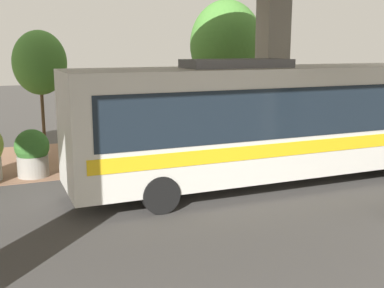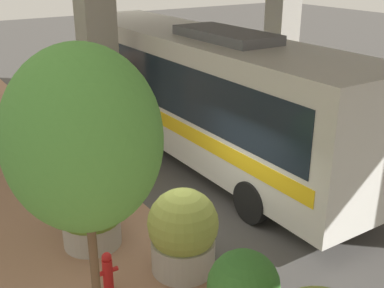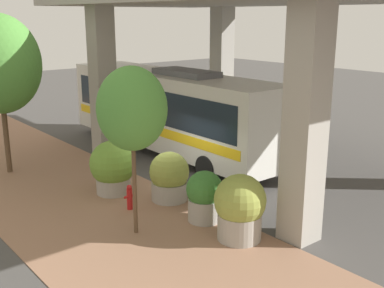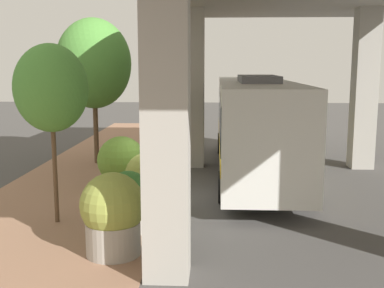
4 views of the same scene
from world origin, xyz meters
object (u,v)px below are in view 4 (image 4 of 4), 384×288
object	(u,v)px
fire_hydrant	(99,192)
street_tree_far	(94,64)
bus	(255,121)
planter_front	(113,214)
street_tree_near	(51,88)
planter_middle	(129,201)
planter_back	(122,164)
planter_extra	(148,181)

from	to	relation	value
fire_hydrant	street_tree_far	size ratio (longest dim) A/B	0.14
bus	planter_front	world-z (taller)	bus
street_tree_near	planter_middle	bearing A→B (deg)	-16.19
street_tree_near	street_tree_far	xyz separation A→B (m)	(-0.88, 7.94, 0.65)
street_tree_far	planter_middle	bearing A→B (deg)	-70.83
bus	fire_hydrant	bearing A→B (deg)	-137.46
bus	fire_hydrant	world-z (taller)	bus
planter_back	street_tree_near	size ratio (longest dim) A/B	0.40
fire_hydrant	planter_middle	size ratio (longest dim) A/B	0.53
planter_extra	street_tree_near	distance (m)	3.91
fire_hydrant	street_tree_far	world-z (taller)	street_tree_far
planter_front	street_tree_near	xyz separation A→B (m)	(-2.03, 2.18, 2.69)
fire_hydrant	planter_extra	world-z (taller)	planter_extra
fire_hydrant	street_tree_near	bearing A→B (deg)	-116.51
planter_back	street_tree_near	bearing A→B (deg)	-109.71
planter_extra	street_tree_far	distance (m)	8.02
planter_middle	planter_extra	distance (m)	2.06
planter_extra	street_tree_far	xyz separation A→B (m)	(-3.17, 6.49, 3.47)
planter_extra	planter_front	bearing A→B (deg)	-94.18
fire_hydrant	street_tree_near	world-z (taller)	street_tree_near
planter_front	street_tree_near	distance (m)	4.01
planter_back	street_tree_far	bearing A→B (deg)	113.35
planter_middle	fire_hydrant	bearing A→B (deg)	120.73
planter_back	planter_extra	xyz separation A→B (m)	(1.13, -1.78, -0.13)
bus	planter_extra	size ratio (longest dim) A/B	7.38
bus	planter_extra	xyz separation A→B (m)	(-3.51, -4.74, -1.28)
planter_back	planter_extra	bearing A→B (deg)	-57.51
planter_front	street_tree_far	bearing A→B (deg)	106.02
planter_front	planter_extra	world-z (taller)	planter_front
planter_middle	planter_extra	world-z (taller)	planter_extra
planter_extra	street_tree_far	world-z (taller)	street_tree_far
street_tree_near	bus	bearing A→B (deg)	46.82
bus	planter_front	size ratio (longest dim) A/B	6.56
planter_extra	street_tree_far	size ratio (longest dim) A/B	0.27
street_tree_near	planter_back	bearing A→B (deg)	70.29
street_tree_near	street_tree_far	size ratio (longest dim) A/B	0.78
planter_middle	street_tree_far	distance (m)	9.69
planter_front	planter_extra	distance (m)	3.63
fire_hydrant	planter_front	world-z (taller)	planter_front
planter_back	street_tree_far	distance (m)	6.12
bus	planter_extra	distance (m)	6.03
planter_front	street_tree_near	size ratio (longest dim) A/B	0.40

